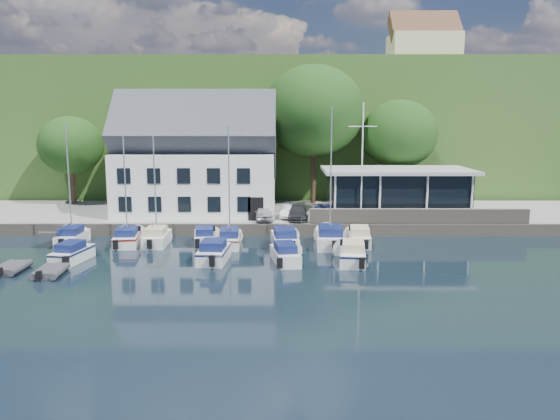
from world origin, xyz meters
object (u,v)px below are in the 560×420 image
at_px(boat_r2_0, 72,251).
at_px(dinghy_0, 11,267).
at_px(boat_r1_2, 155,189).
at_px(dinghy_1, 50,270).
at_px(car_white, 290,211).
at_px(boat_r2_4, 353,251).
at_px(harbor_building, 197,165).
at_px(boat_r1_0, 69,189).
at_px(boat_r1_6, 331,183).
at_px(boat_r2_2, 214,250).
at_px(flagpole, 362,162).
at_px(boat_r2_3, 285,252).
at_px(car_silver, 263,213).
at_px(club_pavilion, 396,191).
at_px(car_dgrey, 298,212).
at_px(boat_r1_4, 229,192).
at_px(boat_r1_3, 205,236).
at_px(boat_r1_1, 125,191).
at_px(boat_r1_5, 285,237).
at_px(boat_r1_7, 359,235).
at_px(car_blue, 332,211).

relative_size(boat_r2_0, dinghy_0, 1.81).
distance_m(boat_r1_2, dinghy_1, 10.31).
bearing_deg(boat_r1_2, boat_r2_0, -134.58).
distance_m(car_white, boat_r2_4, 11.98).
xyz_separation_m(harbor_building, boat_r1_0, (-8.35, -8.54, -1.06)).
relative_size(boat_r1_6, boat_r2_2, 1.79).
relative_size(harbor_building, flagpole, 1.46).
height_order(boat_r1_0, boat_r2_4, boat_r1_0).
bearing_deg(boat_r2_0, dinghy_1, -81.94).
xyz_separation_m(boat_r2_3, dinghy_1, (-14.44, -3.19, -0.35)).
xyz_separation_m(harbor_building, car_silver, (6.14, -3.73, -3.74)).
bearing_deg(club_pavilion, car_dgrey, -162.34).
bearing_deg(boat_r1_0, boat_r1_4, -3.30).
height_order(boat_r1_0, boat_r1_6, boat_r1_6).
bearing_deg(boat_r2_3, boat_r1_0, 152.04).
bearing_deg(boat_r1_3, club_pavilion, 18.02).
xyz_separation_m(boat_r1_1, boat_r1_5, (12.00, -0.71, -3.41)).
xyz_separation_m(club_pavilion, dinghy_1, (-24.52, -16.51, -2.72)).
relative_size(boat_r1_4, boat_r2_4, 1.37).
height_order(harbor_building, boat_r2_4, harbor_building).
height_order(flagpole, boat_r1_6, flagpole).
xyz_separation_m(boat_r1_6, boat_r2_2, (-8.23, -4.65, -4.00)).
bearing_deg(boat_r1_6, flagpole, 61.45).
distance_m(boat_r1_6, boat_r1_7, 4.64).
xyz_separation_m(club_pavilion, car_silver, (-11.86, -3.23, -1.44)).
height_order(boat_r1_7, dinghy_0, boat_r1_7).
bearing_deg(flagpole, boat_r1_7, -99.46).
height_order(harbor_building, boat_r1_5, harbor_building).
bearing_deg(boat_r2_3, boat_r2_4, -9.50).
distance_m(boat_r1_5, dinghy_0, 18.55).
distance_m(car_white, boat_r1_1, 14.17).
bearing_deg(car_silver, harbor_building, 143.52).
bearing_deg(boat_r1_2, boat_r2_3, -29.28).
distance_m(car_silver, flagpole, 9.32).
bearing_deg(boat_r1_0, boat_r1_2, -2.77).
bearing_deg(flagpole, boat_r1_0, -168.21).
relative_size(boat_r1_4, boat_r1_6, 0.87).
bearing_deg(boat_r1_6, dinghy_1, -153.49).
xyz_separation_m(car_silver, boat_r1_4, (-2.38, -5.26, 2.53)).
bearing_deg(boat_r1_1, boat_r1_5, -10.48).
relative_size(boat_r1_5, dinghy_0, 2.10).
bearing_deg(boat_r2_4, boat_r2_3, -172.43).
bearing_deg(boat_r1_3, flagpole, 12.30).
height_order(car_dgrey, boat_r1_4, boat_r1_4).
bearing_deg(car_blue, club_pavilion, 4.19).
bearing_deg(car_white, boat_r1_7, -35.80).
xyz_separation_m(car_blue, boat_r1_5, (-4.12, -6.28, -0.93)).
bearing_deg(boat_r1_7, boat_r1_4, -172.51).
bearing_deg(boat_r2_4, boat_r1_1, 169.86).
bearing_deg(harbor_building, boat_r1_0, -134.35).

